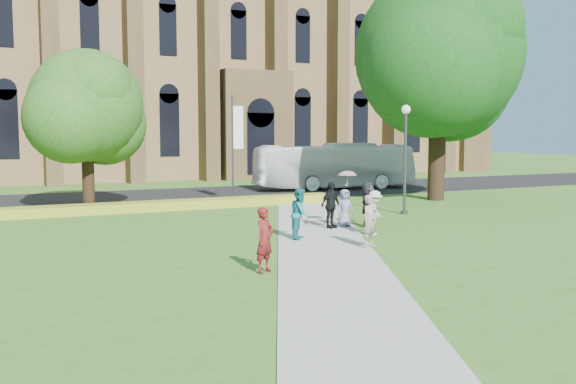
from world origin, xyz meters
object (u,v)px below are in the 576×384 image
tour_coach (335,166)px  pedestrian_0 (265,240)px  large_tree (439,54)px  streetlamp (405,146)px

tour_coach → pedestrian_0: tour_coach is taller
tour_coach → pedestrian_0: (-15.05, -22.19, -0.65)m
large_tree → streetlamp: bearing=-140.7°
large_tree → tour_coach: 11.21m
large_tree → pedestrian_0: 22.72m
streetlamp → tour_coach: bearing=74.1°
streetlamp → large_tree: 8.73m
streetlamp → large_tree: large_tree is taller
large_tree → pedestrian_0: size_ratio=7.27×
large_tree → tour_coach: large_tree is taller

